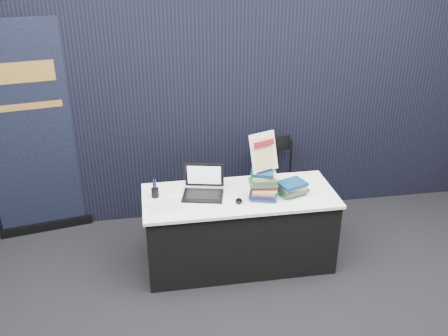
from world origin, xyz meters
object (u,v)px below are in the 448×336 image
Objects in this scene: display_table at (239,229)px; pullup_banner at (34,144)px; laptop at (202,188)px; book_stack_tall at (263,185)px; book_stack_short at (292,188)px; stacking_chair at (276,180)px; info_sign at (264,153)px.

pullup_banner is at bearing 154.22° from display_table.
book_stack_tall is (0.54, -0.17, 0.07)m from laptop.
stacking_chair is at bearing 86.16° from book_stack_short.
book_stack_tall is at bearing -128.49° from stacking_chair.
book_stack_tall is 0.31m from info_sign.
stacking_chair is at bearing -17.59° from pullup_banner.
stacking_chair is (2.49, -0.30, -0.47)m from pullup_banner.
info_sign reaches higher than book_stack_tall.
pullup_banner is 2.55m from stacking_chair.
pullup_banner is at bearing 157.39° from book_stack_short.
stacking_chair is (0.05, 0.72, -0.28)m from book_stack_short.
stacking_chair is (0.34, 0.73, -0.66)m from info_sign.
display_table is at bearing -36.60° from pullup_banner.
stacking_chair reaches higher than book_stack_short.
laptop is 1.85m from pullup_banner.
laptop is at bearing 169.87° from display_table.
pullup_banner is at bearing 132.39° from info_sign.
display_table is at bearing -143.97° from stacking_chair.
book_stack_short is (0.29, 0.04, -0.07)m from book_stack_tall.
pullup_banner is at bearing 153.89° from book_stack_tall.
book_stack_short is 0.48m from info_sign.
display_table is at bearing 150.67° from book_stack_tall.
info_sign is (0.54, -0.14, 0.38)m from laptop.
display_table is 1.87× the size of stacking_chair.
laptop is 1.16× the size of info_sign.
laptop is at bearing 162.34° from book_stack_tall.
laptop reaches higher than book_stack_tall.
display_table is 6.55× the size of book_stack_tall.
pullup_banner is 2.34× the size of stacking_chair.
pullup_banner reaches higher than book_stack_tall.
pullup_banner is (-1.62, 0.89, 0.19)m from laptop.
display_table is 0.56m from laptop.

